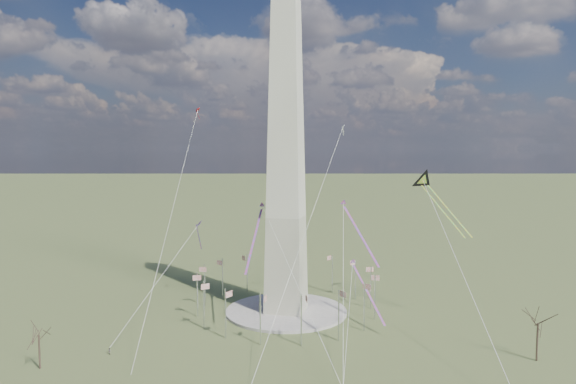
% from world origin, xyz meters
% --- Properties ---
extents(ground, '(2000.00, 2000.00, 0.00)m').
position_xyz_m(ground, '(0.00, 0.00, 0.00)').
color(ground, '#455329').
rests_on(ground, ground).
extents(plaza, '(36.00, 36.00, 0.80)m').
position_xyz_m(plaza, '(0.00, 0.00, 0.40)').
color(plaza, '#BBB3AB').
rests_on(plaza, ground).
extents(washington_monument, '(15.56, 15.56, 100.00)m').
position_xyz_m(washington_monument, '(0.00, 0.00, 47.95)').
color(washington_monument, beige).
rests_on(washington_monument, plaza).
extents(flagpole_ring, '(54.40, 54.40, 13.00)m').
position_xyz_m(flagpole_ring, '(-0.00, -0.00, 7.27)').
color(flagpole_ring, silver).
rests_on(flagpole_ring, ground).
extents(tree_near, '(7.61, 7.61, 13.32)m').
position_xyz_m(tree_near, '(64.44, -19.78, 9.50)').
color(tree_near, '#4E362F').
rests_on(tree_near, ground).
extents(tree_far, '(6.55, 6.55, 11.46)m').
position_xyz_m(tree_far, '(-43.38, -51.08, 8.17)').
color(tree_far, '#4E362F').
rests_on(tree_far, ground).
extents(person_west, '(0.93, 0.86, 1.52)m').
position_xyz_m(person_west, '(-33.00, -40.28, 0.76)').
color(person_west, gray).
rests_on(person_west, ground).
extents(kite_delta_black, '(17.61, 20.29, 18.12)m').
position_xyz_m(kite_delta_black, '(39.42, 15.08, 38.17)').
color(kite_delta_black, black).
rests_on(kite_delta_black, ground).
extents(kite_diamond_purple, '(2.23, 3.18, 9.66)m').
position_xyz_m(kite_diamond_purple, '(-30.64, 6.55, 23.44)').
color(kite_diamond_purple, '#43186E').
rests_on(kite_diamond_purple, ground).
extents(kite_streamer_left, '(11.99, 17.83, 13.99)m').
position_xyz_m(kite_streamer_left, '(21.92, -15.52, 29.47)').
color(kite_streamer_left, red).
rests_on(kite_streamer_left, ground).
extents(kite_streamer_mid, '(4.06, 23.96, 16.46)m').
position_xyz_m(kite_streamer_mid, '(-6.90, -6.63, 26.40)').
color(kite_streamer_mid, red).
rests_on(kite_streamer_mid, ground).
extents(kite_streamer_right, '(11.87, 17.58, 13.81)m').
position_xyz_m(kite_streamer_right, '(22.91, -1.52, 10.64)').
color(kite_streamer_right, red).
rests_on(kite_streamer_right, ground).
extents(kite_small_red, '(1.43, 2.07, 4.32)m').
position_xyz_m(kite_small_red, '(-43.05, 35.07, 62.71)').
color(kite_small_red, red).
rests_on(kite_small_red, ground).
extents(kite_small_white, '(1.36, 1.44, 4.05)m').
position_xyz_m(kite_small_white, '(10.32, 44.36, 56.34)').
color(kite_small_white, white).
rests_on(kite_small_white, ground).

